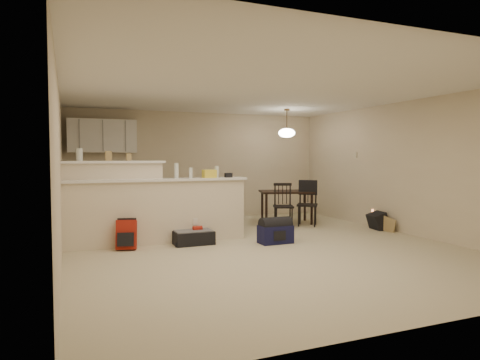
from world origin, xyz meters
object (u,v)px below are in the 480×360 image
dining_chair_near (283,205)px  dining_table (286,195)px  dining_chair_far (307,204)px  red_backpack (126,235)px  navy_duffel (275,234)px  black_daypack (378,221)px  suitcase (193,238)px  pendant_lamp (287,132)px

dining_chair_near → dining_table: bearing=76.7°
dining_chair_far → red_backpack: size_ratio=2.05×
red_backpack → navy_duffel: 2.43m
dining_table → black_daypack: (1.29, -1.47, -0.46)m
dining_chair_near → suitcase: dining_chair_near is taller
red_backpack → dining_chair_near: bearing=31.0°
suitcase → black_daypack: (3.83, 0.00, 0.06)m
navy_duffel → black_daypack: (2.52, 0.45, 0.02)m
dining_chair_near → black_daypack: bearing=-10.9°
navy_duffel → black_daypack: bearing=9.1°
dining_chair_far → red_backpack: bearing=-130.7°
dining_chair_far → red_backpack: dining_chair_far is taller
black_daypack → dining_table: bearing=51.0°
black_daypack → dining_chair_far: bearing=57.9°
black_daypack → suitcase: bearing=99.7°
dining_chair_near → suitcase: (-2.22, -1.01, -0.34)m
pendant_lamp → dining_chair_near: bearing=-124.5°
dining_table → navy_duffel: 2.32m
dining_table → suitcase: size_ratio=2.02×
suitcase → dining_table: bearing=29.6°
pendant_lamp → red_backpack: pendant_lamp is taller
pendant_lamp → dining_chair_far: 1.62m
pendant_lamp → suitcase: bearing=-150.0°
dining_table → dining_chair_near: (-0.32, -0.46, -0.17)m
dining_table → dining_chair_near: 0.58m
navy_duffel → suitcase: bearing=160.3°
dining_chair_far → suitcase: size_ratio=1.45×
black_daypack → navy_duffel: bearing=109.8°
dining_chair_far → dining_chair_near: bearing=-150.4°
pendant_lamp → red_backpack: (-3.62, -1.47, -1.76)m
dining_table → navy_duffel: size_ratio=2.35×
navy_duffel → black_daypack: black_daypack is taller
pendant_lamp → suitcase: (-2.54, -1.47, -1.88)m
red_backpack → black_daypack: red_backpack is taller
red_backpack → black_daypack: size_ratio=1.21×
dining_chair_far → suitcase: dining_chair_far is taller
pendant_lamp → black_daypack: bearing=-48.7°
dining_chair_far → navy_duffel: bearing=-100.8°
dining_chair_near → black_daypack: (1.60, -1.01, -0.29)m
suitcase → navy_duffel: bearing=-19.2°
pendant_lamp → suitcase: pendant_lamp is taller
red_backpack → black_daypack: 4.91m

